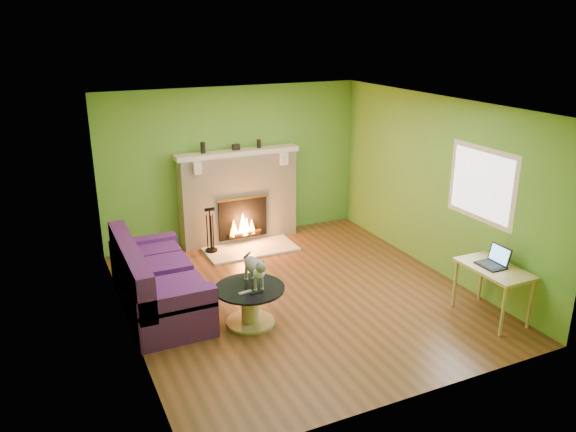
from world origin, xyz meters
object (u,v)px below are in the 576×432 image
(desk, at_px, (494,273))
(cat, at_px, (254,269))
(coffee_table, at_px, (250,303))
(sofa, at_px, (155,283))

(desk, distance_m, cat, 3.00)
(coffee_table, height_order, desk, desk)
(cat, bearing_deg, desk, -21.25)
(coffee_table, bearing_deg, cat, 32.01)
(cat, bearing_deg, coffee_table, -145.92)
(sofa, distance_m, desk, 4.32)
(sofa, bearing_deg, desk, -27.93)
(sofa, bearing_deg, cat, -38.21)
(sofa, relative_size, coffee_table, 2.39)
(sofa, distance_m, coffee_table, 1.32)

